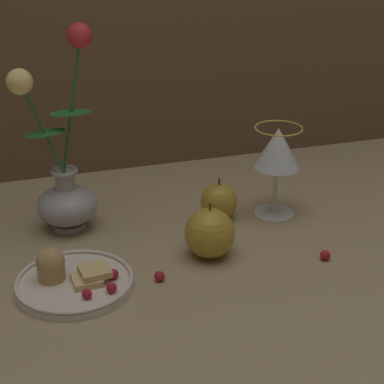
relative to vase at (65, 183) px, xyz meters
name	(u,v)px	position (x,y,z in m)	size (l,w,h in m)	color
ground_plane	(187,239)	(0.19, -0.10, -0.09)	(2.40, 2.40, 0.00)	#9E8966
vase	(65,183)	(0.00, 0.00, 0.00)	(0.14, 0.11, 0.35)	#A3A3A8
plate_with_pastries	(72,279)	(-0.02, -0.19, -0.07)	(0.18, 0.18, 0.06)	silver
wine_glass	(277,151)	(0.37, -0.06, 0.04)	(0.08, 0.08, 0.17)	silver
apple_beside_vase	(210,233)	(0.21, -0.16, -0.04)	(0.08, 0.08, 0.09)	#B2932D
apple_near_glass	(219,202)	(0.26, -0.04, -0.05)	(0.07, 0.07, 0.08)	#B2932D
berry_near_plate	(160,276)	(0.11, -0.21, -0.08)	(0.02, 0.02, 0.02)	#AD192D
berry_front_center	(325,255)	(0.38, -0.23, -0.08)	(0.02, 0.02, 0.02)	#AD192D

